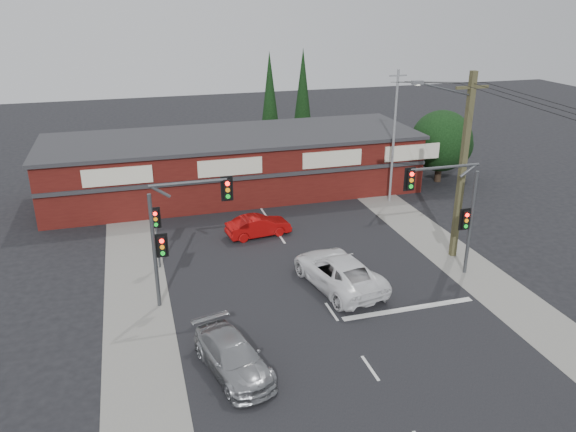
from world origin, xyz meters
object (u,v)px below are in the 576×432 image
object	(u,v)px
silver_suv	(233,357)
shop_building	(234,163)
utility_pole	(461,162)
red_sedan	(258,226)
white_suv	(338,271)

from	to	relation	value
silver_suv	shop_building	distance (m)	21.21
utility_pole	red_sedan	bearing A→B (deg)	149.51
red_sedan	shop_building	distance (m)	8.50
red_sedan	shop_building	world-z (taller)	shop_building
shop_building	utility_pole	xyz separation A→B (m)	(9.36, -14.00, 3.26)
shop_building	red_sedan	bearing A→B (deg)	-91.45
silver_suv	red_sedan	size ratio (longest dim) A/B	1.20
shop_building	white_suv	bearing A→B (deg)	-82.11
shop_building	utility_pole	world-z (taller)	utility_pole
red_sedan	white_suv	bearing A→B (deg)	-169.53
white_suv	shop_building	distance (m)	15.70
white_suv	utility_pole	size ratio (longest dim) A/B	0.58
white_suv	shop_building	xyz separation A→B (m)	(-2.15, 15.50, 1.33)
silver_suv	shop_building	bearing A→B (deg)	64.96
red_sedan	shop_building	size ratio (longest dim) A/B	0.14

